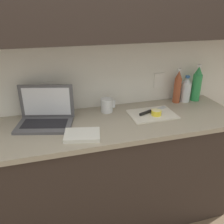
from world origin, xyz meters
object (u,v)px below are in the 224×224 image
bottle_green_soda (177,87)px  measuring_cup (107,105)px  lemon_half_cut (157,113)px  bottle_water_clear (197,84)px  cutting_board (152,114)px  bottle_oil_tall (186,90)px  knife (149,112)px  laptop (46,115)px

bottle_green_soda → measuring_cup: bearing=-177.2°
lemon_half_cut → bottle_water_clear: bearing=24.6°
lemon_half_cut → bottle_green_soda: bearing=36.9°
cutting_board → bottle_oil_tall: bottle_oil_tall is taller
cutting_board → lemon_half_cut: 0.04m
knife → bottle_green_soda: 0.37m
knife → cutting_board: bearing=-70.9°
bottle_oil_tall → measuring_cup: bottle_oil_tall is taller
cutting_board → measuring_cup: 0.35m
cutting_board → bottle_water_clear: size_ratio=1.09×
lemon_half_cut → bottle_green_soda: size_ratio=0.26×
bottle_oil_tall → knife: bearing=-158.8°
laptop → knife: laptop is taller
lemon_half_cut → knife: bearing=124.1°
bottle_oil_tall → bottle_water_clear: size_ratio=0.72×
laptop → measuring_cup: size_ratio=3.74×
bottle_oil_tall → bottle_water_clear: 0.11m
laptop → knife: (0.75, -0.05, -0.04)m
lemon_half_cut → bottle_water_clear: size_ratio=0.24×
measuring_cup → cutting_board: bearing=-25.4°
knife → bottle_water_clear: 0.54m
cutting_board → bottle_water_clear: bottle_water_clear is taller
cutting_board → bottle_water_clear: (0.48, 0.18, 0.14)m
bottle_water_clear → bottle_green_soda: bearing=180.0°
bottle_oil_tall → laptop: bearing=-174.8°
lemon_half_cut → cutting_board: bearing=118.6°
knife → lemon_half_cut: bearing=-78.3°
cutting_board → bottle_oil_tall: bearing=24.9°
cutting_board → knife: 0.03m
bottle_green_soda → measuring_cup: bottle_green_soda is taller
laptop → knife: size_ratio=1.55×
bottle_green_soda → bottle_water_clear: bearing=-0.0°
knife → lemon_half_cut: size_ratio=3.64×
cutting_board → knife: bearing=131.6°
lemon_half_cut → bottle_water_clear: bottle_water_clear is taller
laptop → measuring_cup: 0.46m
bottle_green_soda → bottle_oil_tall: bearing=-0.0°
bottle_water_clear → knife: bearing=-162.6°
lemon_half_cut → measuring_cup: size_ratio=0.66×
knife → bottle_oil_tall: (0.40, 0.16, 0.08)m
laptop → lemon_half_cut: size_ratio=5.66×
lemon_half_cut → bottle_water_clear: (0.46, 0.21, 0.12)m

